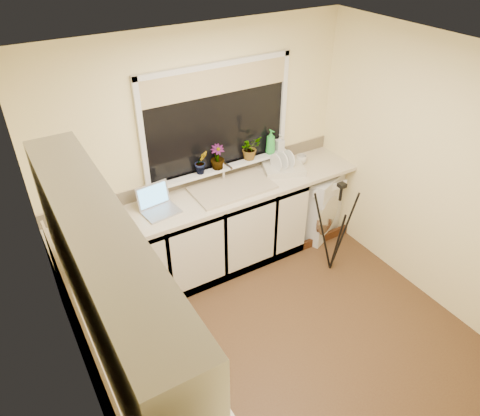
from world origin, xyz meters
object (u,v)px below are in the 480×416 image
object	(u,v)px
soap_bottle_clear	(280,143)
cup_back	(301,159)
dish_rack	(284,169)
cup_left	(165,383)
soap_bottle_green	(271,142)
kettle	(112,281)
steel_jar	(151,377)
microwave	(92,250)
plant_b	(201,162)
plant_c	(217,157)
washing_machine	(311,202)
plant_d	(250,148)
tripod	(336,228)
laptop	(157,204)

from	to	relation	value
soap_bottle_clear	cup_back	xyz separation A→B (m)	(0.20, -0.14, -0.19)
dish_rack	cup_left	distance (m)	2.77
dish_rack	soap_bottle_green	size ratio (longest dim) A/B	1.58
kettle	steel_jar	world-z (taller)	kettle
dish_rack	microwave	bearing A→B (deg)	-146.67
plant_b	plant_c	world-z (taller)	plant_c
washing_machine	steel_jar	distance (m)	3.12
plant_c	soap_bottle_green	world-z (taller)	soap_bottle_green
kettle	steel_jar	xyz separation A→B (m)	(-0.05, -0.87, -0.04)
plant_b	soap_bottle_clear	distance (m)	0.95
plant_c	microwave	bearing A→B (deg)	-156.75
soap_bottle_green	cup_back	world-z (taller)	soap_bottle_green
soap_bottle_green	soap_bottle_clear	world-z (taller)	soap_bottle_green
dish_rack	washing_machine	bearing A→B (deg)	15.74
microwave	plant_d	world-z (taller)	plant_d
kettle	steel_jar	size ratio (longest dim) A/B	1.78
soap_bottle_green	plant_d	bearing A→B (deg)	178.25
soap_bottle_clear	cup_left	bearing A→B (deg)	-138.07
steel_jar	plant_d	xyz separation A→B (m)	(1.87, 1.89, 0.23)
plant_b	cup_left	world-z (taller)	plant_b
dish_rack	cup_left	size ratio (longest dim) A/B	4.40
tripod	soap_bottle_green	size ratio (longest dim) A/B	3.99
cup_left	tripod	bearing A→B (deg)	24.84
laptop	microwave	xyz separation A→B (m)	(-0.72, -0.45, 0.07)
plant_b	cup_back	size ratio (longest dim) A/B	2.00
dish_rack	steel_jar	xyz separation A→B (m)	(-2.17, -1.70, 0.02)
soap_bottle_clear	laptop	bearing A→B (deg)	-172.93
soap_bottle_clear	tripod	bearing A→B (deg)	-83.83
laptop	microwave	size ratio (longest dim) A/B	0.71
plant_c	cup_back	world-z (taller)	plant_c
dish_rack	plant_c	xyz separation A→B (m)	(-0.70, 0.17, 0.25)
plant_d	soap_bottle_clear	distance (m)	0.38
plant_d	soap_bottle_clear	world-z (taller)	plant_d
microwave	cup_left	xyz separation A→B (m)	(0.04, -1.33, -0.09)
laptop	cup_back	bearing A→B (deg)	-5.28
plant_c	cup_back	distance (m)	1.01
laptop	dish_rack	distance (m)	1.44
steel_jar	soap_bottle_green	world-z (taller)	soap_bottle_green
plant_b	cup_back	world-z (taller)	plant_b
washing_machine	cup_back	world-z (taller)	cup_back
soap_bottle_clear	cup_left	distance (m)	2.94
washing_machine	steel_jar	size ratio (longest dim) A/B	7.66
washing_machine	tripod	xyz separation A→B (m)	(-0.24, -0.68, 0.14)
dish_rack	plant_c	size ratio (longest dim) A/B	1.65
cup_back	cup_left	bearing A→B (deg)	-142.64
kettle	dish_rack	bearing A→B (deg)	21.31
laptop	cup_back	xyz separation A→B (m)	(1.71, 0.05, -0.02)
steel_jar	plant_c	distance (m)	2.40
kettle	soap_bottle_clear	xyz separation A→B (m)	(2.19, 1.01, 0.15)
washing_machine	cup_left	world-z (taller)	cup_left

